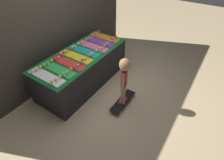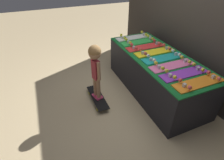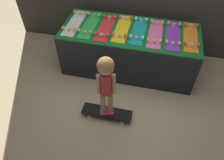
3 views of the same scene
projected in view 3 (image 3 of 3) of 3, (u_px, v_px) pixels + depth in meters
ground_plane at (122, 87)px, 3.64m from camera, size 16.00×16.00×0.00m
display_rack at (129, 50)px, 3.72m from camera, size 2.19×0.93×0.77m
skateboard_white_on_rack at (75, 22)px, 3.57m from camera, size 0.21×0.78×0.09m
skateboard_green_on_rack at (90, 25)px, 3.52m from camera, size 0.21×0.78×0.09m
skateboard_red_on_rack at (106, 27)px, 3.47m from camera, size 0.21×0.78×0.09m
skateboard_yellow_on_rack at (122, 28)px, 3.46m from camera, size 0.21×0.78×0.09m
skateboard_teal_on_rack at (139, 30)px, 3.42m from camera, size 0.21×0.78×0.09m
skateboard_pink_on_rack at (155, 33)px, 3.36m from camera, size 0.21×0.78×0.09m
skateboard_purple_on_rack at (173, 35)px, 3.32m from camera, size 0.21×0.78×0.09m
skateboard_orange_on_rack at (191, 36)px, 3.30m from camera, size 0.21×0.78×0.09m
skateboard_on_floor at (107, 112)px, 3.19m from camera, size 0.73×0.20×0.09m
child at (106, 78)px, 2.66m from camera, size 0.24×0.21×1.02m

